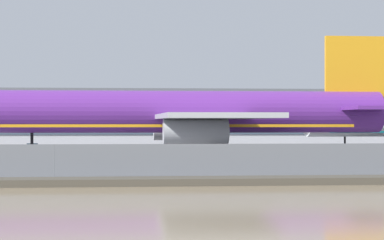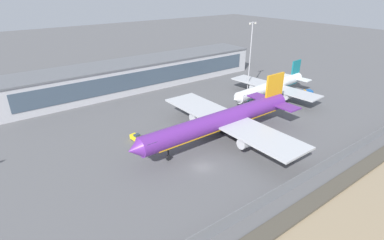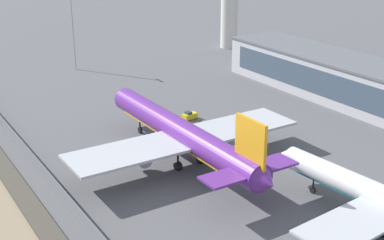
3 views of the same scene
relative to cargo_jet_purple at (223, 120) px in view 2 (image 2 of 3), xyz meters
The scene contains 9 objects.
ground_plane 14.41m from the cargo_jet_purple, 150.01° to the right, with size 500.00×500.00×0.00m, color #565659.
shoreline_seawall 30.01m from the cargo_jet_purple, 113.14° to the right, with size 320.00×3.00×0.50m.
perimeter_fence 25.81m from the cargo_jet_purple, 117.12° to the right, with size 280.00×0.10×2.68m.
cargo_jet_purple is the anchor object (origin of this frame).
passenger_jet_white_teal 34.74m from the cargo_jet_purple, 20.41° to the left, with size 37.20×32.04×10.88m.
baggage_tug 21.77m from the cargo_jet_purple, 144.77° to the left, with size 2.08×3.41×1.80m.
ops_van 43.49m from the cargo_jet_purple, ahead, with size 5.60×4.04×2.48m.
terminal_building 50.15m from the cargo_jet_purple, 85.67° to the left, with size 95.93×15.45×9.84m.
apron_light_mast_apron_east 37.59m from the cargo_jet_purple, 34.37° to the left, with size 3.20×0.40×24.16m.
Camera 2 is at (-33.56, -41.48, 35.28)m, focal length 28.00 mm.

